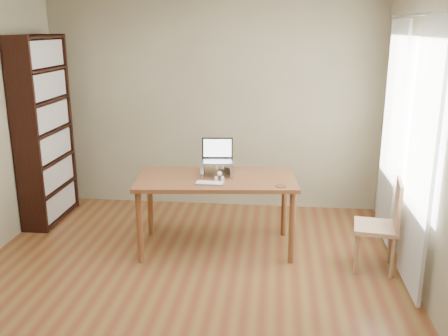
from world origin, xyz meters
TOP-DOWN VIEW (x-y plane):
  - room at (0.03, 0.01)m, footprint 4.04×4.54m
  - bookshelf at (-1.83, 1.55)m, footprint 0.30×0.90m
  - curtains at (1.92, 0.80)m, footprint 0.03×1.90m
  - desk at (0.19, 0.94)m, footprint 1.63×0.93m
  - laptop_stand at (0.19, 1.02)m, footprint 0.32×0.25m
  - laptop at (0.19, 1.08)m, footprint 0.33×0.29m
  - keyboard at (0.16, 0.72)m, footprint 0.28×0.13m
  - coaster at (0.83, 0.73)m, footprint 0.11×0.11m
  - cat at (0.22, 1.05)m, footprint 0.25×0.49m
  - chair at (1.77, 0.65)m, footprint 0.44×0.44m

SIDE VIEW (x-z plane):
  - chair at x=1.77m, z-range 0.03..0.90m
  - desk at x=0.19m, z-range 0.29..1.04m
  - coaster at x=0.83m, z-range 0.75..0.76m
  - keyboard at x=0.16m, z-range 0.75..0.77m
  - cat at x=0.22m, z-range 0.74..0.89m
  - laptop_stand at x=0.19m, z-range 0.77..0.90m
  - laptop at x=0.19m, z-range 0.83..1.05m
  - bookshelf at x=-1.83m, z-range 0.00..2.10m
  - curtains at x=1.92m, z-range 0.05..2.29m
  - room at x=0.03m, z-range -0.02..2.62m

